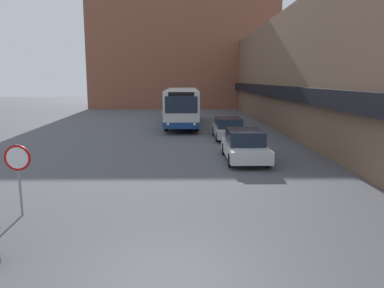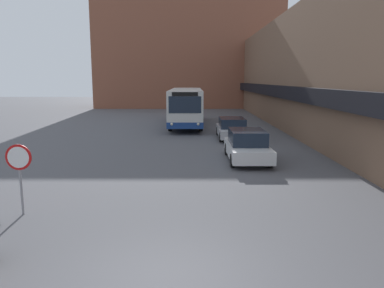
# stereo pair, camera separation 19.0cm
# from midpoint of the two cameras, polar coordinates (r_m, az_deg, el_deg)

# --- Properties ---
(ground_plane) EXTENTS (160.00, 160.00, 0.00)m
(ground_plane) POSITION_cam_midpoint_polar(r_m,az_deg,el_deg) (7.93, -3.03, -20.22)
(ground_plane) COLOR #515156
(building_row_right) EXTENTS (5.50, 60.00, 9.03)m
(building_row_right) POSITION_cam_midpoint_polar(r_m,az_deg,el_deg) (32.31, 17.46, 10.31)
(building_row_right) COLOR brown
(building_row_right) RESTS_ON ground_plane
(building_backdrop_far) EXTENTS (26.00, 8.00, 17.51)m
(building_backdrop_far) POSITION_cam_midpoint_polar(r_m,az_deg,el_deg) (55.31, -0.51, 14.77)
(building_backdrop_far) COLOR brown
(building_backdrop_far) RESTS_ON ground_plane
(city_bus) EXTENTS (2.67, 12.60, 3.13)m
(city_bus) POSITION_cam_midpoint_polar(r_m,az_deg,el_deg) (32.80, -0.81, 5.88)
(city_bus) COLOR silver
(city_bus) RESTS_ON ground_plane
(parked_car_front) EXTENTS (1.93, 4.53, 1.52)m
(parked_car_front) POSITION_cam_midpoint_polar(r_m,az_deg,el_deg) (18.63, 8.61, -0.23)
(parked_car_front) COLOR silver
(parked_car_front) RESTS_ON ground_plane
(parked_car_middle) EXTENTS (1.92, 4.68, 1.39)m
(parked_car_middle) POSITION_cam_midpoint_polar(r_m,az_deg,el_deg) (25.58, 6.24, 2.42)
(parked_car_middle) COLOR #B7B7BC
(parked_car_middle) RESTS_ON ground_plane
(stop_sign) EXTENTS (0.76, 0.08, 2.12)m
(stop_sign) POSITION_cam_midpoint_polar(r_m,az_deg,el_deg) (11.94, -24.53, -2.85)
(stop_sign) COLOR gray
(stop_sign) RESTS_ON ground_plane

